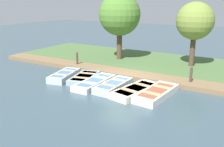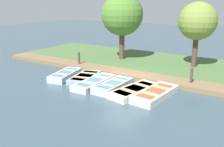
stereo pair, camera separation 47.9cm
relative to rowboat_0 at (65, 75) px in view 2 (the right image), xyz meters
The scene contains 13 objects.
ground_plane 3.76m from the rowboat_0, 113.49° to the left, with size 80.00×80.00×0.00m, color #384C56.
shore_bank 7.35m from the rowboat_0, 152.08° to the left, with size 8.00×24.00×0.19m.
dock_walkway 4.34m from the rowboat_0, 127.45° to the left, with size 1.51×23.01×0.27m.
rowboat_0 is the anchor object (origin of this frame).
rowboat_1 1.37m from the rowboat_0, 106.82° to the left, with size 2.90×1.85×0.33m.
rowboat_2 2.47m from the rowboat_0, 87.76° to the left, with size 3.30×1.20×0.35m.
rowboat_3 3.74m from the rowboat_0, 89.20° to the left, with size 2.86×1.11×0.40m.
rowboat_4 5.16m from the rowboat_0, 89.04° to the left, with size 3.34×1.76×0.36m.
rowboat_5 6.31m from the rowboat_0, 90.34° to the left, with size 3.26×1.48×0.40m.
mooring_post_near 2.90m from the rowboat_0, 158.28° to the right, with size 0.16×0.16×1.19m.
mooring_post_far 7.88m from the rowboat_0, 109.85° to the left, with size 0.16×0.16×1.19m.
park_tree_far_left 7.17m from the rowboat_0, behind, with size 3.35×3.35×5.48m.
park_tree_left 9.95m from the rowboat_0, 137.16° to the left, with size 2.70×2.70×4.85m.
Camera 2 is at (12.95, 7.59, 4.85)m, focal length 40.00 mm.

